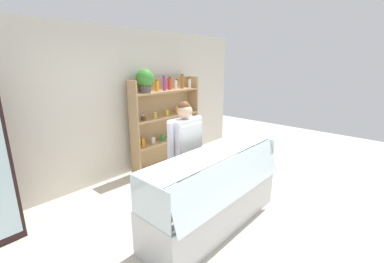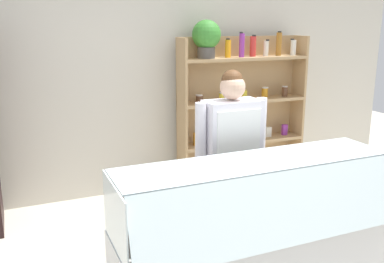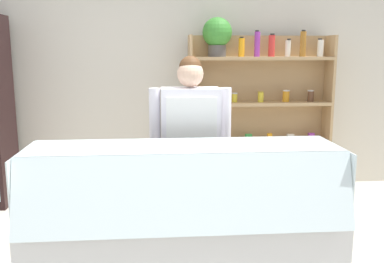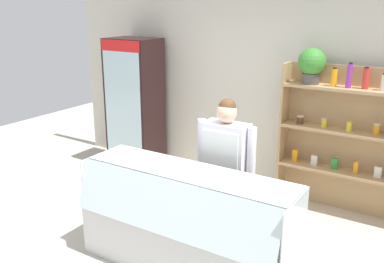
{
  "view_description": "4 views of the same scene",
  "coord_description": "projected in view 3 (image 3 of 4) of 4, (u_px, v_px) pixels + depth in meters",
  "views": [
    {
      "loc": [
        -2.4,
        -1.88,
        2.12
      ],
      "look_at": [
        0.11,
        0.38,
        1.2
      ],
      "focal_mm": 24.0,
      "sensor_mm": 36.0,
      "label": 1
    },
    {
      "loc": [
        -1.53,
        -2.52,
        1.97
      ],
      "look_at": [
        -0.21,
        0.57,
        1.1
      ],
      "focal_mm": 40.0,
      "sensor_mm": 36.0,
      "label": 2
    },
    {
      "loc": [
        -0.14,
        -2.84,
        1.63
      ],
      "look_at": [
        0.14,
        0.63,
        0.97
      ],
      "focal_mm": 40.0,
      "sensor_mm": 36.0,
      "label": 3
    },
    {
      "loc": [
        2.01,
        -3.12,
        2.49
      ],
      "look_at": [
        -0.28,
        0.52,
        1.19
      ],
      "focal_mm": 40.0,
      "sensor_mm": 36.0,
      "label": 4
    }
  ],
  "objects": [
    {
      "name": "back_wall",
      "position": [
        169.0,
        75.0,
        5.03
      ],
      "size": [
        6.8,
        0.1,
        2.7
      ],
      "primitive_type": "cube",
      "color": "beige",
      "rests_on": "ground"
    },
    {
      "name": "shelving_unit",
      "position": [
        251.0,
        94.0,
        4.85
      ],
      "size": [
        1.62,
        0.32,
        1.99
      ],
      "color": "tan",
      "rests_on": "ground"
    },
    {
      "name": "deli_display_case",
      "position": [
        183.0,
        244.0,
        2.97
      ],
      "size": [
        2.12,
        0.71,
        1.01
      ],
      "color": "silver",
      "rests_on": "ground"
    },
    {
      "name": "shop_clerk",
      "position": [
        190.0,
        138.0,
        3.44
      ],
      "size": [
        0.66,
        0.25,
        1.59
      ],
      "color": "#383D51",
      "rests_on": "ground"
    }
  ]
}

